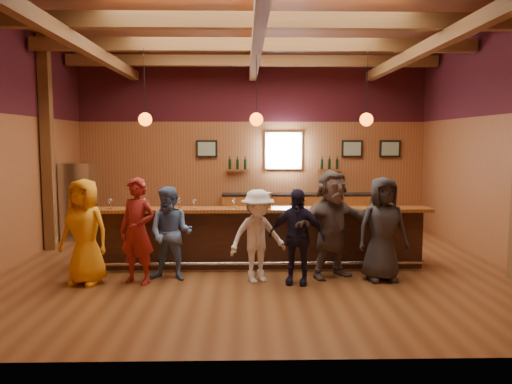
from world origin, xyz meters
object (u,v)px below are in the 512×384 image
at_px(customer_redvest, 137,231).
at_px(customer_navy, 297,236).
at_px(customer_orange, 85,232).
at_px(customer_dark, 383,229).
at_px(back_bar_cabinet, 299,212).
at_px(customer_white, 258,236).
at_px(bottle_a, 294,200).
at_px(bartender, 331,217).
at_px(bar_counter, 257,237).
at_px(stainless_fridge, 79,201).
at_px(customer_brown, 332,224).
at_px(customer_denim, 171,234).
at_px(ice_bucket, 265,200).

height_order(customer_redvest, customer_navy, customer_redvest).
height_order(customer_orange, customer_dark, customer_dark).
relative_size(back_bar_cabinet, customer_white, 2.61).
height_order(back_bar_cabinet, bottle_a, bottle_a).
bearing_deg(bartender, customer_white, 60.23).
relative_size(bartender, bottle_a, 4.46).
distance_m(customer_white, customer_dark, 2.07).
distance_m(customer_white, customer_navy, 0.64).
xyz_separation_m(bar_counter, bartender, (1.56, 0.95, 0.22)).
distance_m(stainless_fridge, customer_brown, 6.34).
bearing_deg(customer_denim, customer_dark, 9.54).
xyz_separation_m(customer_orange, customer_white, (2.80, 0.06, -0.09)).
bearing_deg(back_bar_cabinet, customer_dark, -79.62).
distance_m(customer_white, customer_brown, 1.30).
bearing_deg(customer_navy, bottle_a, 101.62).
bearing_deg(customer_dark, customer_navy, 179.57).
bearing_deg(customer_redvest, customer_denim, 42.20).
distance_m(bar_counter, bartender, 1.84).
bearing_deg(customer_orange, customer_dark, 16.43).
height_order(back_bar_cabinet, customer_navy, customer_navy).
distance_m(customer_redvest, customer_white, 1.96).
xyz_separation_m(stainless_fridge, customer_white, (4.10, -3.64, -0.13)).
bearing_deg(customer_denim, back_bar_cabinet, 71.59).
distance_m(customer_denim, customer_navy, 2.09).
xyz_separation_m(customer_orange, customer_navy, (3.42, -0.06, -0.08)).
height_order(back_bar_cabinet, stainless_fridge, stainless_fridge).
xyz_separation_m(customer_brown, bartender, (0.32, 1.88, -0.18)).
height_order(customer_orange, customer_brown, customer_brown).
height_order(customer_denim, customer_brown, customer_brown).
height_order(back_bar_cabinet, customer_denim, customer_denim).
height_order(customer_white, bartender, customer_white).
relative_size(stainless_fridge, bartender, 1.21).
distance_m(back_bar_cabinet, customer_redvest, 5.75).
distance_m(stainless_fridge, customer_white, 5.48).
relative_size(customer_white, bartender, 1.03).
bearing_deg(customer_denim, bar_counter, 46.77).
relative_size(customer_orange, bartender, 1.16).
height_order(bar_counter, customer_navy, customer_navy).
relative_size(customer_brown, customer_dark, 1.06).
bearing_deg(customer_redvest, customer_dark, 22.89).
relative_size(bar_counter, customer_orange, 3.67).
bearing_deg(ice_bucket, customer_denim, -152.43).
bearing_deg(customer_white, bottle_a, 31.73).
relative_size(customer_navy, customer_dark, 0.90).
height_order(customer_navy, customer_brown, customer_brown).
xyz_separation_m(customer_navy, customer_brown, (0.64, 0.38, 0.14)).
bearing_deg(customer_denim, ice_bucket, 39.04).
distance_m(bar_counter, customer_navy, 1.47).
distance_m(customer_orange, customer_redvest, 0.84).
relative_size(stainless_fridge, customer_orange, 1.05).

